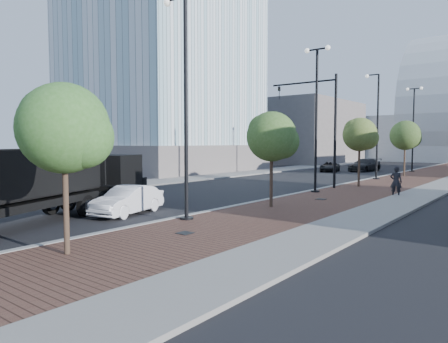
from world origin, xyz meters
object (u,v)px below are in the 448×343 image
Objects in this scene: dump_truck at (74,186)px; dark_car_mid at (330,166)px; white_sedan at (128,200)px; pedestrian at (396,182)px.

dump_truck is 33.81m from dark_car_mid.
dump_truck is 3.23× the size of dark_car_mid.
white_sedan is 15.89m from pedestrian.
white_sedan is at bearing 49.85° from pedestrian.
dark_car_mid is 2.20× the size of pedestrian.
dark_car_mid is at bearing -66.59° from pedestrian.
pedestrian is at bearing -73.17° from dark_car_mid.
dark_car_mid is (-2.36, 33.72, -0.71)m from dump_truck.
dark_car_mid is at bearing 83.36° from white_sedan.
pedestrian is at bearing 45.66° from white_sedan.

